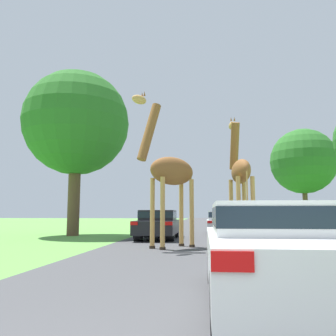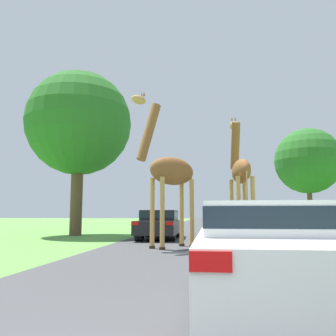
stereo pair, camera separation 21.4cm
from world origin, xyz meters
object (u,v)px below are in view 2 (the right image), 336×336
(giraffe_near_road, at_px, (169,171))
(giraffe_companion, at_px, (240,173))
(car_lead_maroon, at_px, (267,249))
(tree_centre_back, at_px, (79,124))
(car_queue_left, at_px, (298,230))
(tree_right_cluster, at_px, (308,161))
(car_queue_right, at_px, (226,221))
(car_far_ahead, at_px, (160,223))

(giraffe_near_road, distance_m, giraffe_companion, 2.58)
(car_lead_maroon, height_order, tree_centre_back, tree_centre_back)
(giraffe_companion, distance_m, car_lead_maroon, 8.14)
(giraffe_near_road, xyz_separation_m, car_queue_left, (3.59, -2.68, -1.88))
(car_queue_left, distance_m, tree_right_cluster, 23.91)
(car_queue_right, bearing_deg, giraffe_near_road, -104.73)
(car_queue_right, relative_size, car_far_ahead, 1.04)
(car_far_ahead, bearing_deg, car_queue_right, 54.46)
(tree_centre_back, height_order, tree_right_cluster, tree_centre_back)
(giraffe_near_road, distance_m, car_far_ahead, 4.71)
(giraffe_companion, distance_m, car_queue_right, 8.21)
(tree_right_cluster, bearing_deg, car_queue_left, -105.73)
(car_queue_right, bearing_deg, car_queue_left, -83.47)
(giraffe_near_road, distance_m, car_queue_left, 4.86)
(tree_centre_back, bearing_deg, giraffe_near_road, -47.29)
(car_queue_left, bearing_deg, car_queue_right, 96.53)
(giraffe_near_road, distance_m, tree_centre_back, 9.06)
(giraffe_near_road, relative_size, giraffe_companion, 1.05)
(tree_right_cluster, bearing_deg, car_queue_right, -124.46)
(giraffe_companion, distance_m, car_far_ahead, 5.23)
(giraffe_near_road, height_order, tree_right_cluster, tree_right_cluster)
(car_lead_maroon, bearing_deg, giraffe_companion, 87.56)
(giraffe_near_road, distance_m, car_queue_right, 9.19)
(car_lead_maroon, relative_size, tree_centre_back, 0.48)
(car_queue_right, xyz_separation_m, car_far_ahead, (-3.21, -4.49, -0.00))
(giraffe_companion, height_order, tree_right_cluster, tree_right_cluster)
(tree_centre_back, bearing_deg, car_far_ahead, -22.38)
(tree_right_cluster, bearing_deg, tree_centre_back, -138.83)
(car_far_ahead, height_order, tree_centre_back, tree_centre_back)
(giraffe_companion, relative_size, tree_right_cluster, 0.58)
(giraffe_near_road, bearing_deg, tree_centre_back, -3.70)
(giraffe_near_road, height_order, giraffe_companion, giraffe_near_road)
(car_queue_right, height_order, car_far_ahead, car_queue_right)
(giraffe_companion, height_order, car_queue_right, giraffe_companion)
(car_queue_right, bearing_deg, tree_right_cluster, 55.54)
(car_queue_left, height_order, car_far_ahead, car_queue_left)
(giraffe_near_road, relative_size, tree_right_cluster, 0.61)
(giraffe_companion, xyz_separation_m, car_queue_right, (-0.19, 7.98, -1.89))
(car_queue_right, height_order, tree_right_cluster, tree_right_cluster)
(car_queue_right, relative_size, tree_centre_back, 0.49)
(car_far_ahead, bearing_deg, giraffe_near_road, -77.61)
(giraffe_companion, height_order, tree_centre_back, tree_centre_back)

